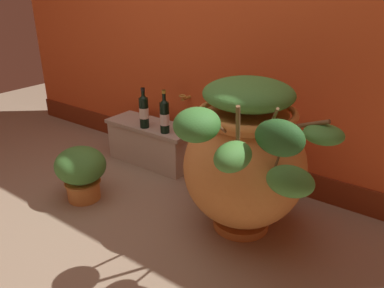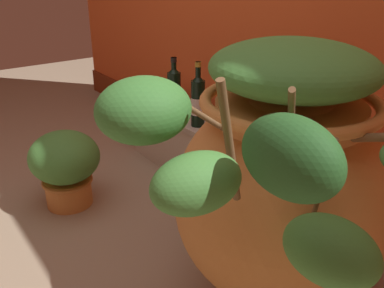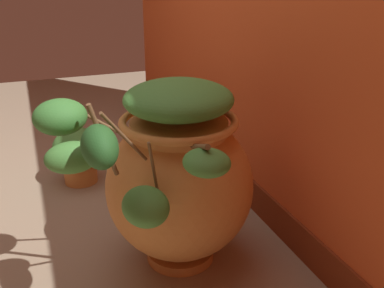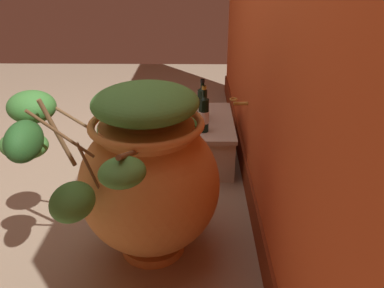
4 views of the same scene
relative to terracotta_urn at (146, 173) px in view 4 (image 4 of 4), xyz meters
name	(u,v)px [view 4 (image 4 of 4)]	position (x,y,z in m)	size (l,w,h in m)	color
ground_plane	(89,188)	(-0.62, -0.50, -0.48)	(7.00, 7.00, 0.00)	gray
terracotta_urn	(146,173)	(0.00, 0.00, 0.00)	(1.00, 0.98, 0.94)	#CC7F3D
stone_ledge	(213,138)	(-1.06, 0.38, -0.30)	(0.77, 0.30, 0.34)	beige
wine_bottle_left	(204,113)	(-0.84, 0.30, 0.00)	(0.07, 0.07, 0.33)	black
wine_bottle_middle	(202,103)	(-1.04, 0.29, 0.00)	(0.07, 0.07, 0.32)	black
potted_shrub	(120,134)	(-1.05, -0.34, -0.26)	(0.35, 0.34, 0.38)	#CC7F3D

